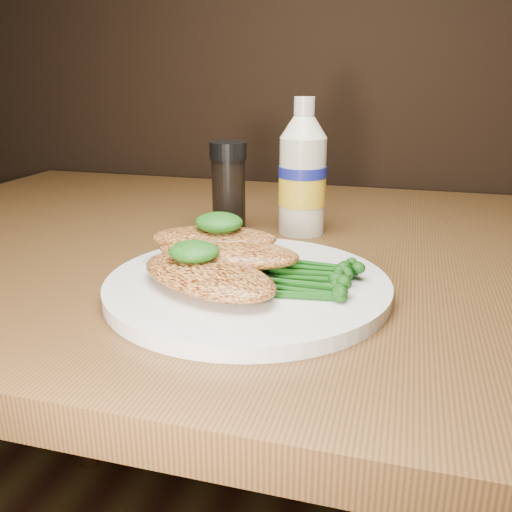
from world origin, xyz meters
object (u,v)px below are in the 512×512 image
(dining_table, at_px, (255,470))
(pepper_grinder, at_px, (229,187))
(mayo_bottle, at_px, (303,167))
(plate, at_px, (248,286))

(dining_table, bearing_deg, pepper_grinder, 139.02)
(dining_table, bearing_deg, mayo_bottle, 47.69)
(dining_table, relative_size, mayo_bottle, 6.52)
(dining_table, height_order, plate, plate)
(plate, xyz_separation_m, pepper_grinder, (-0.09, 0.22, 0.05))
(pepper_grinder, bearing_deg, mayo_bottle, 7.90)
(mayo_bottle, distance_m, pepper_grinder, 0.11)
(plate, distance_m, mayo_bottle, 0.25)
(mayo_bottle, bearing_deg, plate, -92.39)
(mayo_bottle, relative_size, pepper_grinder, 1.48)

